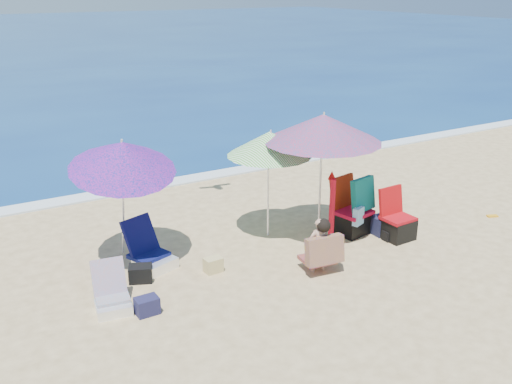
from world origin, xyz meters
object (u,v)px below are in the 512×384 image
umbrella_striped (270,144)px  umbrella_blue (123,156)px  chair_rainbow (112,298)px  camp_chair_left (397,224)px  umbrella_turquoise (323,128)px  camp_chair_right (353,213)px  furled_umbrella (332,204)px  person_center (321,247)px  chair_navy (150,255)px

umbrella_striped → umbrella_blue: 2.51m
chair_rainbow → camp_chair_left: 5.05m
umbrella_turquoise → camp_chair_right: size_ratio=2.09×
umbrella_turquoise → chair_rainbow: size_ratio=3.27×
umbrella_striped → furled_umbrella: 1.48m
umbrella_turquoise → person_center: bearing=-125.3°
chair_navy → camp_chair_right: size_ratio=0.82×
camp_chair_right → umbrella_striped: bearing=153.4°
umbrella_turquoise → camp_chair_left: (1.18, -0.69, -1.72)m
camp_chair_left → umbrella_turquoise: bearing=149.7°
umbrella_striped → camp_chair_right: 1.99m
camp_chair_left → person_center: bearing=-169.7°
furled_umbrella → camp_chair_left: size_ratio=1.43×
chair_rainbow → camp_chair_right: size_ratio=0.64×
umbrella_blue → chair_rainbow: umbrella_blue is taller
umbrella_turquoise → person_center: (-0.74, -1.04, -1.56)m
furled_umbrella → umbrella_turquoise: bearing=104.3°
umbrella_turquoise → person_center: 2.02m
umbrella_turquoise → chair_navy: umbrella_turquoise is taller
camp_chair_right → person_center: size_ratio=1.21×
umbrella_turquoise → umbrella_blue: bearing=168.3°
chair_navy → person_center: bearing=-34.2°
umbrella_turquoise → umbrella_blue: (-3.20, 0.67, -0.17)m
umbrella_blue → person_center: size_ratio=2.49×
umbrella_blue → camp_chair_right: umbrella_blue is taller
furled_umbrella → person_center: 1.16m
umbrella_blue → umbrella_turquoise: bearing=-11.7°
umbrella_blue → chair_rainbow: bearing=-119.9°
camp_chair_left → umbrella_blue: bearing=162.8°
camp_chair_left → umbrella_striped: bearing=146.9°
camp_chair_left → camp_chair_right: (-0.55, 0.56, 0.12)m
umbrella_turquoise → umbrella_blue: size_ratio=1.02×
furled_umbrella → chair_rainbow: (-3.93, -0.23, -0.54)m
umbrella_turquoise → camp_chair_right: bearing=-11.7°
furled_umbrella → chair_navy: bearing=166.7°
umbrella_blue → furled_umbrella: size_ratio=1.72×
camp_chair_right → person_center: 1.65m
umbrella_striped → furled_umbrella: umbrella_striped is taller
umbrella_striped → camp_chair_right: umbrella_striped is taller
chair_rainbow → person_center: 3.18m
camp_chair_right → chair_rainbow: bearing=-175.6°
umbrella_blue → chair_rainbow: size_ratio=3.20×
chair_navy → chair_rainbow: (-0.91, -0.94, -0.03)m
umbrella_striped → umbrella_turquoise: bearing=-37.4°
umbrella_turquoise → camp_chair_left: size_ratio=2.52×
umbrella_striped → chair_navy: size_ratio=2.20×
umbrella_blue → chair_navy: size_ratio=2.51×
umbrella_striped → person_center: 2.02m
umbrella_blue → person_center: umbrella_blue is taller
chair_navy → chair_rainbow: bearing=-134.1°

